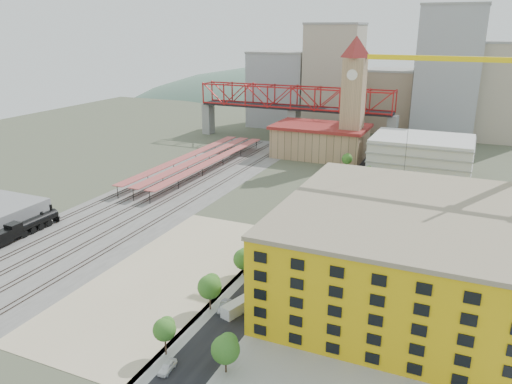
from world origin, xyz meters
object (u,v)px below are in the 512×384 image
at_px(clock_tower, 354,88).
at_px(locomotive, 26,227).
at_px(site_trailer_b, 265,278).
at_px(site_trailer_d, 292,246).
at_px(construction_building, 401,252).
at_px(site_trailer_c, 286,254).
at_px(site_trailer_a, 241,305).
at_px(car_0, 167,367).

height_order(clock_tower, locomotive, clock_tower).
height_order(locomotive, site_trailer_b, locomotive).
xyz_separation_m(clock_tower, site_trailer_d, (8.00, -89.64, -27.30)).
height_order(construction_building, site_trailer_c, construction_building).
bearing_deg(site_trailer_a, clock_tower, 111.70).
bearing_deg(car_0, site_trailer_a, 77.83).
distance_m(clock_tower, locomotive, 125.23).
relative_size(locomotive, site_trailer_d, 2.29).
bearing_deg(site_trailer_b, locomotive, 166.22).
height_order(clock_tower, construction_building, clock_tower).
height_order(construction_building, locomotive, construction_building).
relative_size(clock_tower, site_trailer_d, 5.09).
bearing_deg(clock_tower, construction_building, -71.22).
bearing_deg(locomotive, construction_building, 4.84).
distance_m(construction_building, car_0, 48.88).
bearing_deg(car_0, construction_building, 49.14).
relative_size(construction_building, locomotive, 2.17).
bearing_deg(site_trailer_b, construction_building, -1.44).
xyz_separation_m(site_trailer_b, site_trailer_c, (0.00, 12.19, 0.13)).
xyz_separation_m(clock_tower, locomotive, (-58.00, -107.78, -26.52)).
bearing_deg(construction_building, car_0, -127.08).
bearing_deg(locomotive, site_trailer_a, -8.83).
xyz_separation_m(construction_building, site_trailer_b, (-26.00, -6.30, -8.22)).
distance_m(site_trailer_a, site_trailer_c, 23.93).
relative_size(locomotive, site_trailer_b, 2.69).
bearing_deg(clock_tower, site_trailer_c, -85.14).
bearing_deg(clock_tower, site_trailer_a, -86.12).
relative_size(clock_tower, construction_building, 1.03).
height_order(locomotive, site_trailer_d, locomotive).
height_order(clock_tower, site_trailer_d, clock_tower).
relative_size(site_trailer_c, site_trailer_d, 0.94).
bearing_deg(construction_building, site_trailer_a, -145.24).
bearing_deg(site_trailer_d, site_trailer_c, -71.91).
bearing_deg(car_0, site_trailer_c, 82.34).
bearing_deg(site_trailer_d, car_0, -75.43).
xyz_separation_m(clock_tower, construction_building, (34.00, -99.99, -19.29)).
height_order(locomotive, site_trailer_a, locomotive).
bearing_deg(site_trailer_a, car_0, -80.57).
bearing_deg(site_trailer_c, car_0, -106.59).
distance_m(site_trailer_c, car_0, 44.37).
distance_m(construction_building, site_trailer_b, 27.99).
height_order(site_trailer_a, site_trailer_c, site_trailer_c).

